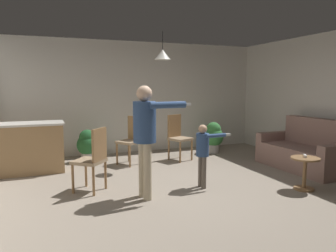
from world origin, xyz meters
TOP-DOWN VIEW (x-y plane):
  - ground at (0.00, 0.00)m, footprint 7.68×7.68m
  - wall_back at (0.00, 3.20)m, footprint 6.40×0.10m
  - couch_floral at (2.59, 0.31)m, footprint 0.90×1.83m
  - kitchen_counter at (-2.45, 1.98)m, footprint 1.26×0.66m
  - side_table_by_couch at (1.62, -0.70)m, footprint 0.44×0.44m
  - person_adult at (-0.82, -0.15)m, footprint 0.83×0.47m
  - person_child at (0.18, -0.02)m, footprint 0.55×0.30m
  - dining_chair_by_counter at (0.58, 1.96)m, footprint 0.54×0.54m
  - dining_chair_near_wall at (-1.50, 0.41)m, footprint 0.59×0.59m
  - dining_chair_centre_back at (-0.48, 1.96)m, footprint 0.58×0.58m
  - potted_plant_corner at (1.68, 2.33)m, footprint 0.49×0.49m
  - potted_plant_by_wall at (-1.32, 2.50)m, footprint 0.45×0.45m
  - spare_remote_on_table at (1.65, -0.67)m, footprint 0.10×0.13m
  - ceiling_light_pendant at (0.08, 1.57)m, footprint 0.32×0.32m

SIDE VIEW (x-z plane):
  - ground at x=0.00m, z-range 0.00..0.00m
  - side_table_by_couch at x=1.62m, z-range 0.07..0.59m
  - couch_floral at x=2.59m, z-range -0.17..0.83m
  - potted_plant_by_wall at x=-1.32m, z-range 0.04..0.73m
  - potted_plant_corner at x=1.68m, z-range 0.04..0.79m
  - kitchen_counter at x=-2.45m, z-range 0.00..0.95m
  - spare_remote_on_table at x=1.65m, z-range 0.52..0.56m
  - dining_chair_by_counter at x=0.58m, z-range 0.05..1.05m
  - dining_chair_near_wall at x=-1.50m, z-range 0.05..1.05m
  - dining_chair_centre_back at x=-0.48m, z-range 0.05..1.05m
  - person_child at x=0.18m, z-range 0.12..1.15m
  - person_adult at x=-0.82m, z-range 0.20..1.84m
  - wall_back at x=0.00m, z-range 0.00..2.70m
  - ceiling_light_pendant at x=0.08m, z-range 1.98..2.53m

